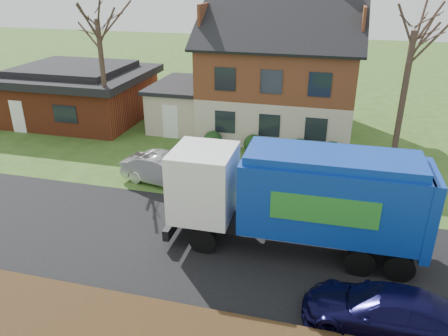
# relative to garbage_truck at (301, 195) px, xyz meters

# --- Properties ---
(ground) EXTENTS (120.00, 120.00, 0.00)m
(ground) POSITION_rel_garbage_truck_xyz_m (-4.68, -0.68, -2.26)
(ground) COLOR #30531B
(ground) RESTS_ON ground
(road) EXTENTS (80.00, 7.00, 0.02)m
(road) POSITION_rel_garbage_truck_xyz_m (-4.68, -0.68, -2.25)
(road) COLOR black
(road) RESTS_ON ground
(main_house) EXTENTS (12.95, 8.95, 9.26)m
(main_house) POSITION_rel_garbage_truck_xyz_m (-3.19, 13.23, 1.77)
(main_house) COLOR beige
(main_house) RESTS_ON ground
(ranch_house) EXTENTS (9.80, 8.20, 3.70)m
(ranch_house) POSITION_rel_garbage_truck_xyz_m (-16.68, 12.32, -0.44)
(ranch_house) COLOR brown
(ranch_house) RESTS_ON ground
(garbage_truck) EXTENTS (9.17, 2.57, 3.91)m
(garbage_truck) POSITION_rel_garbage_truck_xyz_m (0.00, 0.00, 0.00)
(garbage_truck) COLOR black
(garbage_truck) RESTS_ON ground
(silver_sedan) EXTENTS (4.53, 2.27, 1.43)m
(silver_sedan) POSITION_rel_garbage_truck_xyz_m (-6.81, 3.96, -1.54)
(silver_sedan) COLOR #B8BBC1
(silver_sedan) RESTS_ON ground
(navy_wagon) EXTENTS (4.68, 2.08, 1.33)m
(navy_wagon) POSITION_rel_garbage_truck_xyz_m (2.79, -3.42, -1.59)
(navy_wagon) COLOR black
(navy_wagon) RESTS_ON ground
(tree_front_east) EXTENTS (3.56, 3.56, 9.89)m
(tree_front_east) POSITION_rel_garbage_truck_xyz_m (4.11, 9.29, 5.78)
(tree_front_east) COLOR #433128
(tree_front_east) RESTS_ON ground
(grass_clump_mid) EXTENTS (0.35, 0.29, 0.98)m
(grass_clump_mid) POSITION_rel_garbage_truck_xyz_m (-3.42, -6.17, -1.47)
(grass_clump_mid) COLOR #B4804F
(grass_clump_mid) RESTS_ON mulch_verge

